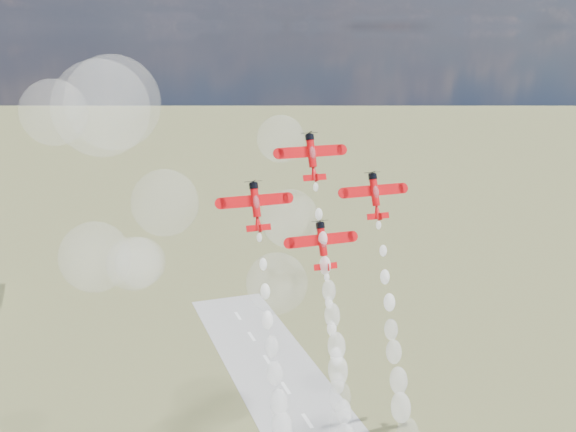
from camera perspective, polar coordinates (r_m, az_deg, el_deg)
The scene contains 6 objects.
plane_lead at distance 132.66m, azimuth 2.03°, elevation 5.12°, with size 13.35×5.99×9.13m.
plane_left at distance 127.65m, azimuth -2.74°, elevation 0.92°, with size 13.35×5.99×9.13m.
plane_right at distance 136.54m, azimuth 7.37°, elevation 1.79°, with size 13.35×5.99×9.13m.
plane_slot at distance 131.08m, azimuth 2.94°, elevation -2.40°, with size 13.35×5.99×9.13m.
smoke_trail_lead at distance 134.39m, azimuth 4.64°, elevation -16.41°, with size 5.77×23.20×55.41m.
drifted_smoke_cloud at distance 146.93m, azimuth -12.13°, elevation 3.70°, with size 61.38×36.57×57.05m.
Camera 1 is at (-63.15, -114.91, 113.36)m, focal length 42.00 mm.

